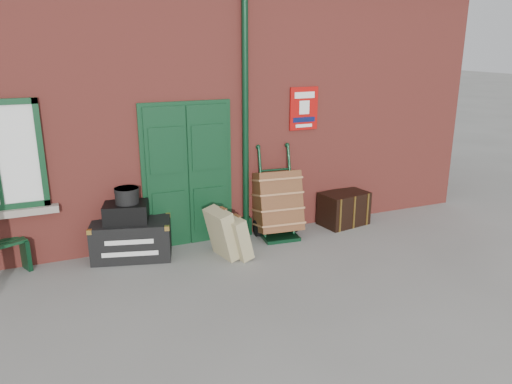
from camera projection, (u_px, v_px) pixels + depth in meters
ground at (240, 277)px, 6.87m from camera, size 80.00×80.00×0.00m
station_building at (173, 94)px, 9.32m from camera, size 10.30×4.30×4.36m
houdini_trunk at (132, 239)px, 7.43m from camera, size 1.26×0.89×0.57m
strongbox at (126, 212)px, 7.29m from camera, size 0.72×0.60×0.28m
hatbox at (127, 196)px, 7.22m from camera, size 0.42×0.42×0.23m
suitcase_back at (223, 233)px, 7.39m from camera, size 0.49×0.60×0.77m
suitcase_front at (236, 237)px, 7.39m from camera, size 0.43×0.54×0.66m
porter_trolley at (277, 203)px, 8.19m from camera, size 0.78×0.83×1.47m
dark_trunk at (344, 208)px, 8.77m from camera, size 0.88×0.65×0.58m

